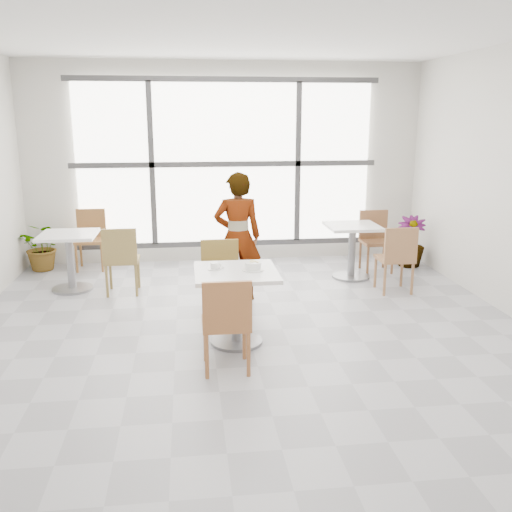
{
  "coord_description": "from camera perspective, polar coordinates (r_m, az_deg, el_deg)",
  "views": [
    {
      "loc": [
        -0.59,
        -5.08,
        2.21
      ],
      "look_at": [
        0.0,
        -0.3,
        1.0
      ],
      "focal_mm": 39.31,
      "sensor_mm": 36.0,
      "label": 1
    }
  ],
  "objects": [
    {
      "name": "bg_table_right",
      "position": [
        7.87,
        9.75,
        1.25
      ],
      "size": [
        0.7,
        0.7,
        0.75
      ],
      "color": "white",
      "rests_on": "ground"
    },
    {
      "name": "wall_front",
      "position": [
        1.83,
        12.49,
        -9.12
      ],
      "size": [
        6.0,
        0.0,
        6.0
      ],
      "primitive_type": "plane",
      "rotation": [
        -1.57,
        0.0,
        0.0
      ],
      "color": "silver",
      "rests_on": "ground"
    },
    {
      "name": "bg_chair_left_far",
      "position": [
        8.61,
        -16.46,
        2.08
      ],
      "size": [
        0.42,
        0.42,
        0.87
      ],
      "color": "#916033",
      "rests_on": "ground"
    },
    {
      "name": "bg_chair_right_far",
      "position": [
        8.34,
        12.02,
        1.97
      ],
      "size": [
        0.42,
        0.42,
        0.87
      ],
      "color": "brown",
      "rests_on": "ground"
    },
    {
      "name": "wall_back",
      "position": [
        8.63,
        -3.12,
        9.37
      ],
      "size": [
        6.0,
        0.0,
        6.0
      ],
      "primitive_type": "plane",
      "rotation": [
        1.57,
        0.0,
        0.0
      ],
      "color": "silver",
      "rests_on": "ground"
    },
    {
      "name": "floor",
      "position": [
        5.57,
        -0.38,
        -9.27
      ],
      "size": [
        7.0,
        7.0,
        0.0
      ],
      "primitive_type": "plane",
      "color": "#9E9EA5",
      "rests_on": "ground"
    },
    {
      "name": "coffee_cup",
      "position": [
        5.48,
        -4.23,
        -1.07
      ],
      "size": [
        0.16,
        0.13,
        0.07
      ],
      "color": "white",
      "rests_on": "main_table"
    },
    {
      "name": "plant_right",
      "position": [
        8.69,
        15.41,
        1.44
      ],
      "size": [
        0.55,
        0.55,
        0.76
      ],
      "primitive_type": "imported",
      "rotation": [
        0.0,
        0.0,
        -0.36
      ],
      "color": "#497032",
      "rests_on": "ground"
    },
    {
      "name": "main_table",
      "position": [
        5.5,
        -2.04,
        -3.77
      ],
      "size": [
        0.8,
        0.8,
        0.75
      ],
      "color": "white",
      "rests_on": "ground"
    },
    {
      "name": "oatmeal_bowl",
      "position": [
        5.42,
        -0.31,
        -1.02
      ],
      "size": [
        0.21,
        0.21,
        0.1
      ],
      "color": "white",
      "rests_on": "main_table"
    },
    {
      "name": "bg_chair_right_near",
      "position": [
        7.28,
        14.17,
        0.1
      ],
      "size": [
        0.42,
        0.42,
        0.87
      ],
      "rotation": [
        0.0,
        0.0,
        3.14
      ],
      "color": "#9D6C45",
      "rests_on": "ground"
    },
    {
      "name": "window",
      "position": [
        8.56,
        -3.09,
        9.34
      ],
      "size": [
        4.6,
        0.07,
        2.52
      ],
      "color": "white",
      "rests_on": "ground"
    },
    {
      "name": "plant_left",
      "position": [
        8.74,
        -20.82,
        0.92
      ],
      "size": [
        0.77,
        0.72,
        0.71
      ],
      "primitive_type": "imported",
      "rotation": [
        0.0,
        0.0,
        -0.3
      ],
      "color": "#3D7B3F",
      "rests_on": "ground"
    },
    {
      "name": "ceiling",
      "position": [
        5.17,
        -0.44,
        22.9
      ],
      "size": [
        7.0,
        7.0,
        0.0
      ],
      "primitive_type": "plane",
      "rotation": [
        3.14,
        0.0,
        0.0
      ],
      "color": "white",
      "rests_on": "ground"
    },
    {
      "name": "bg_chair_left_near",
      "position": [
        7.2,
        -13.57,
        -0.02
      ],
      "size": [
        0.42,
        0.42,
        0.87
      ],
      "rotation": [
        0.0,
        0.0,
        3.14
      ],
      "color": "olive",
      "rests_on": "ground"
    },
    {
      "name": "chair_far",
      "position": [
        6.23,
        -3.63,
        -1.85
      ],
      "size": [
        0.42,
        0.42,
        0.87
      ],
      "color": "olive",
      "rests_on": "ground"
    },
    {
      "name": "person",
      "position": [
        6.78,
        -1.88,
        1.97
      ],
      "size": [
        0.57,
        0.38,
        1.57
      ],
      "primitive_type": "imported",
      "rotation": [
        0.0,
        0.0,
        3.15
      ],
      "color": "black",
      "rests_on": "ground"
    },
    {
      "name": "chair_near",
      "position": [
        4.88,
        -3.02,
        -6.43
      ],
      "size": [
        0.42,
        0.42,
        0.87
      ],
      "rotation": [
        0.0,
        0.0,
        3.14
      ],
      "color": "#A46438",
      "rests_on": "ground"
    },
    {
      "name": "bg_table_left",
      "position": [
        7.59,
        -18.43,
        0.25
      ],
      "size": [
        0.7,
        0.7,
        0.75
      ],
      "color": "white",
      "rests_on": "ground"
    }
  ]
}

